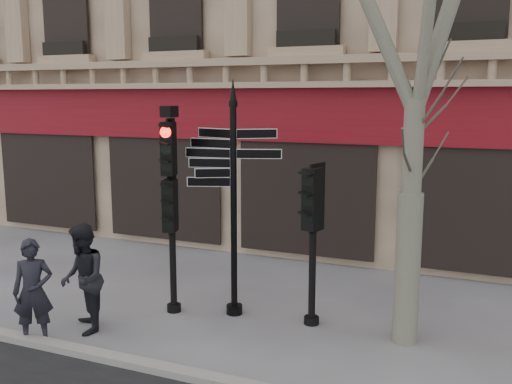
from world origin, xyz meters
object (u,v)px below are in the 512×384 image
Objects in this scene: traffic_signal_main at (171,184)px; pedestrian_b at (83,279)px; fingerpost at (233,159)px; pedestrian_a at (33,292)px; traffic_signal_secondary at (313,216)px.

traffic_signal_main is 2.26m from pedestrian_b.
fingerpost is at bearing 88.53° from pedestrian_b.
pedestrian_a is (-2.49, -2.43, -2.04)m from fingerpost.
fingerpost is 3.33m from pedestrian_b.
traffic_signal_main is 2.66m from traffic_signal_secondary.
traffic_signal_secondary is 1.49× the size of pedestrian_b.
pedestrian_b is (-3.53, -1.84, -1.02)m from traffic_signal_secondary.
traffic_signal_main is at bearing 104.25° from pedestrian_b.
fingerpost reaches higher than traffic_signal_secondary.
traffic_signal_main reaches higher than pedestrian_a.
fingerpost reaches higher than traffic_signal_main.
traffic_signal_main is at bearing -172.61° from fingerpost.
traffic_signal_secondary is 4.11m from pedestrian_b.
pedestrian_b reaches higher than pedestrian_a.
traffic_signal_main is at bearing 21.38° from pedestrian_a.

